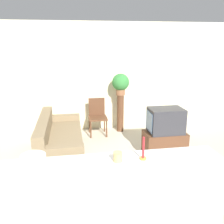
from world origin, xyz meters
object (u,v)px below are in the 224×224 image
at_px(wooden_chair, 97,115).
at_px(potted_plant, 121,83).
at_px(couch, 59,143).
at_px(decorative_bowl, 34,161).
at_px(television, 165,121).

distance_m(wooden_chair, potted_plant, 0.96).
bearing_deg(potted_plant, wooden_chair, -169.11).
distance_m(couch, decorative_bowl, 2.56).
relative_size(couch, potted_plant, 3.68).
distance_m(couch, television, 2.16).
xyz_separation_m(television, potted_plant, (-0.62, 1.46, 0.53)).
relative_size(couch, decorative_bowl, 8.19).
height_order(wooden_chair, decorative_bowl, decorative_bowl).
relative_size(couch, wooden_chair, 2.19).
xyz_separation_m(wooden_chair, potted_plant, (0.60, 0.12, 0.75)).
distance_m(couch, wooden_chair, 1.47).
bearing_deg(couch, decorative_bowl, -92.62).
xyz_separation_m(television, wooden_chair, (-1.22, 1.35, -0.21)).
height_order(television, decorative_bowl, decorative_bowl).
relative_size(television, wooden_chair, 0.78).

